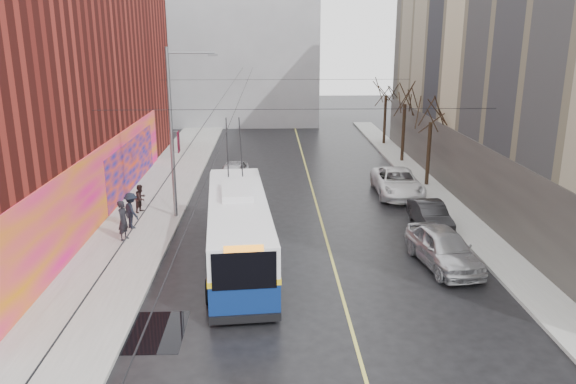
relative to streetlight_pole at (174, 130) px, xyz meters
name	(u,v)px	position (x,y,z in m)	size (l,w,h in m)	color
ground	(304,302)	(6.14, -10.00, -4.85)	(140.00, 140.00, 0.00)	black
sidewalk_left	(152,206)	(-1.86, 2.00, -4.77)	(4.00, 60.00, 0.15)	gray
sidewalk_right	(445,203)	(15.14, 2.00, -4.77)	(2.00, 60.00, 0.15)	gray
lane_line	(314,196)	(7.64, 4.00, -4.84)	(0.12, 50.00, 0.01)	#BFB74C
building_left	(9,81)	(-9.85, 3.99, 2.14)	(12.11, 36.00, 14.00)	#501410
building_far	(225,38)	(0.14, 34.99, 4.17)	(20.50, 12.10, 18.00)	gray
streetlight_pole	(174,130)	(0.00, 0.00, 0.00)	(2.65, 0.60, 9.00)	slate
catenary_wires	(247,92)	(3.60, 4.77, 1.40)	(18.00, 60.00, 0.22)	black
tree_near	(432,110)	(15.14, 6.00, 0.13)	(3.20, 3.20, 6.40)	black
tree_mid	(406,94)	(15.14, 13.00, 0.41)	(3.20, 3.20, 6.68)	black
tree_far	(386,86)	(15.14, 20.00, 0.30)	(3.20, 3.20, 6.57)	black
puddle	(154,332)	(0.96, -11.97, -4.84)	(2.07, 2.82, 0.01)	black
pigeons_flying	(253,92)	(4.09, 0.16, 1.91)	(2.31, 0.94, 0.90)	slate
trolleybus	(238,229)	(3.54, -6.09, -3.32)	(3.46, 11.75, 5.50)	navy
parked_car_a	(443,248)	(12.31, -6.80, -4.02)	(1.96, 4.86, 1.66)	silver
parked_car_b	(430,215)	(13.14, -1.87, -4.19)	(1.40, 4.01, 1.32)	black
parked_car_c	(397,182)	(12.77, 4.14, -4.06)	(2.62, 5.69, 1.58)	white
following_car	(233,173)	(2.50, 7.06, -4.11)	(1.74, 4.32, 1.47)	#ABAAAF
pedestrian_a	(123,220)	(-2.04, -3.52, -3.73)	(0.70, 0.46, 1.93)	black
pedestrian_b	(141,198)	(-2.16, 0.78, -3.92)	(0.75, 0.59, 1.55)	black
pedestrian_c	(131,211)	(-2.06, -1.86, -3.78)	(1.19, 0.68, 1.84)	black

